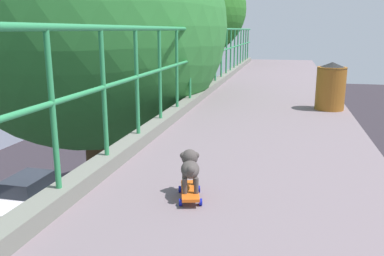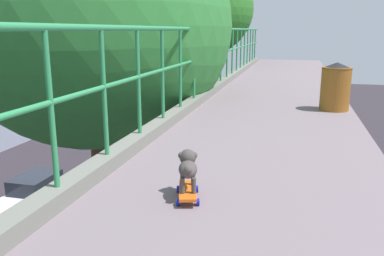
% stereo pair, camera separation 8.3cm
% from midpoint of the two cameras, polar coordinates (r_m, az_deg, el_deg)
% --- Properties ---
extents(car_grey_fifth, '(1.90, 4.55, 1.34)m').
position_cam_midpoint_polar(car_grey_fifth, '(13.71, -17.94, -16.47)').
color(car_grey_fifth, slate).
rests_on(car_grey_fifth, ground).
extents(car_white_sixth, '(1.82, 4.01, 1.52)m').
position_cam_midpoint_polar(car_white_sixth, '(18.09, -22.67, -9.00)').
color(car_white_sixth, silver).
rests_on(car_white_sixth, ground).
extents(car_yellow_cab_seventh, '(1.76, 4.26, 1.49)m').
position_cam_midpoint_polar(car_yellow_cab_seventh, '(18.98, -7.32, -7.18)').
color(car_yellow_cab_seventh, yellow).
rests_on(car_yellow_cab_seventh, ground).
extents(city_bus, '(2.63, 10.17, 3.17)m').
position_cam_midpoint_polar(city_bus, '(29.97, -7.09, 2.90)').
color(city_bus, white).
rests_on(city_bus, ground).
extents(roadside_tree_mid, '(5.78, 5.78, 10.00)m').
position_cam_midpoint_polar(roadside_tree_mid, '(8.90, -14.78, 13.54)').
color(roadside_tree_mid, '#49361F').
rests_on(roadside_tree_mid, ground).
extents(roadside_tree_far, '(5.18, 5.18, 10.29)m').
position_cam_midpoint_polar(roadside_tree_far, '(17.30, -1.39, 16.17)').
color(roadside_tree_far, '#4D3F21').
rests_on(roadside_tree_far, ground).
extents(toy_skateboard, '(0.26, 0.42, 0.08)m').
position_cam_midpoint_polar(toy_skateboard, '(3.22, -1.05, -8.99)').
color(toy_skateboard, orange).
rests_on(toy_skateboard, overpass_deck).
extents(small_dog, '(0.21, 0.34, 0.30)m').
position_cam_midpoint_polar(small_dog, '(3.19, -1.03, -5.41)').
color(small_dog, '#48413E').
rests_on(small_dog, toy_skateboard).
extents(litter_bin, '(0.48, 0.48, 0.79)m').
position_cam_midpoint_polar(litter_bin, '(7.08, 18.76, 5.73)').
color(litter_bin, '#94571D').
rests_on(litter_bin, overpass_deck).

